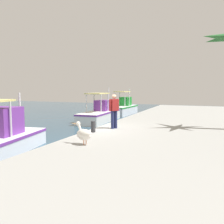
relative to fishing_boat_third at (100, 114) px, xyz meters
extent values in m
cube|color=#9E9E99|center=(-7.39, -8.15, -0.23)|extent=(36.00, 10.00, 0.80)
cube|color=#723399|center=(-10.35, -0.14, 0.75)|extent=(1.68, 1.45, 1.20)
cylinder|color=silver|center=(-10.63, -0.91, 0.89)|extent=(0.08, 0.08, 1.49)
cylinder|color=silver|center=(-9.05, 0.10, 1.06)|extent=(0.10, 0.10, 1.82)
cube|color=white|center=(-0.08, 0.00, -0.20)|extent=(5.81, 2.10, 0.87)
cube|color=#723399|center=(-0.08, 0.00, 0.16)|extent=(5.85, 2.14, 0.12)
cube|color=#723399|center=(0.63, 0.03, 0.69)|extent=(1.66, 1.17, 0.91)
cylinder|color=silver|center=(-1.34, -0.70, 0.97)|extent=(0.08, 0.08, 1.47)
cylinder|color=silver|center=(-1.40, 0.56, 0.97)|extent=(0.08, 0.08, 1.47)
cylinder|color=silver|center=(0.21, -0.62, 0.97)|extent=(0.08, 0.08, 1.47)
cylinder|color=silver|center=(0.14, 0.64, 0.97)|extent=(0.08, 0.08, 1.47)
cube|color=#D8CC72|center=(-0.60, -0.03, 1.75)|extent=(2.38, 1.45, 0.08)
cylinder|color=silver|center=(2.06, 0.11, 1.24)|extent=(0.10, 0.10, 2.00)
cube|color=white|center=(5.76, -0.07, -0.17)|extent=(4.85, 1.76, 0.92)
cube|color=#1E8C2D|center=(5.76, -0.07, 0.21)|extent=(4.89, 1.80, 0.12)
cube|color=#1E8C2D|center=(6.36, -0.09, 0.75)|extent=(1.37, 1.01, 0.94)
cylinder|color=silver|center=(4.66, -0.60, 1.04)|extent=(0.08, 0.08, 1.50)
cylinder|color=silver|center=(4.70, 0.52, 1.04)|extent=(0.08, 0.08, 1.50)
cylinder|color=silver|center=(5.96, -0.64, 1.04)|extent=(0.08, 0.08, 1.50)
cylinder|color=silver|center=(5.99, 0.48, 1.04)|extent=(0.08, 0.08, 1.50)
cube|color=#D8CC72|center=(5.33, -0.06, 1.83)|extent=(1.98, 1.25, 0.08)
cylinder|color=silver|center=(7.56, -0.13, 1.24)|extent=(0.10, 0.10, 1.91)
cylinder|color=tan|center=(-10.64, -4.43, 0.28)|extent=(0.04, 0.04, 0.22)
cylinder|color=tan|center=(-10.75, -4.41, 0.28)|extent=(0.04, 0.04, 0.22)
ellipsoid|color=white|center=(-10.68, -4.37, 0.53)|extent=(0.47, 0.70, 0.40)
ellipsoid|color=silver|center=(-10.70, -4.42, 0.59)|extent=(0.49, 0.62, 0.28)
cylinder|color=white|center=(-10.64, -4.19, 0.75)|extent=(0.13, 0.21, 0.27)
sphere|color=white|center=(-10.62, -4.11, 0.91)|extent=(0.19, 0.19, 0.16)
cone|color=#F2B272|center=(-10.57, -3.91, 0.89)|extent=(0.14, 0.31, 0.07)
cylinder|color=#1E234C|center=(-7.06, -4.17, 0.61)|extent=(0.16, 0.16, 0.90)
cylinder|color=#1E234C|center=(-7.23, -4.07, 0.61)|extent=(0.16, 0.16, 0.90)
cube|color=maroon|center=(-7.14, -4.12, 1.36)|extent=(0.47, 0.41, 0.59)
cylinder|color=maroon|center=(-6.93, -4.25, 1.34)|extent=(0.10, 0.10, 0.56)
cylinder|color=maroon|center=(-7.36, -4.00, 1.34)|extent=(0.10, 0.10, 0.56)
sphere|color=tan|center=(-7.14, -4.12, 1.78)|extent=(0.22, 0.22, 0.22)
cylinder|color=#333338|center=(-8.42, -3.60, 0.42)|extent=(0.21, 0.21, 0.51)
cone|color=#2D6B33|center=(-4.73, -8.83, 4.62)|extent=(1.37, 1.56, 0.44)
cone|color=#2D6B33|center=(-5.64, -8.78, 4.58)|extent=(1.17, 1.59, 0.44)
camera|label=1|loc=(-17.88, -8.41, 2.17)|focal=37.37mm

